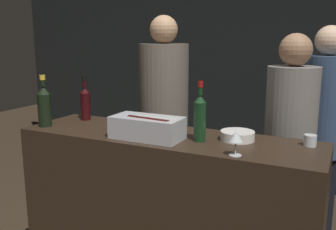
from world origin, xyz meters
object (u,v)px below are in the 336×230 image
object	(u,v)px
bowl_white	(237,135)
person_in_hoodie	(289,145)
candle_votive	(310,140)
red_wine_bottle_black_foil	(85,101)
wine_glass	(236,137)
person_grey_polo	(323,130)
ice_bin_with_bottles	(148,127)
person_blond_tee	(164,120)
champagne_bottle	(44,105)
red_wine_bottle_burgundy	(200,116)

from	to	relation	value
bowl_white	person_in_hoodie	bearing A→B (deg)	64.88
bowl_white	candle_votive	distance (m)	0.39
red_wine_bottle_black_foil	wine_glass	bearing A→B (deg)	-15.89
bowl_white	person_grey_polo	distance (m)	0.95
ice_bin_with_bottles	person_grey_polo	size ratio (longest dim) A/B	0.24
ice_bin_with_bottles	person_blond_tee	bearing A→B (deg)	109.55
wine_glass	person_grey_polo	distance (m)	1.20
bowl_white	champagne_bottle	world-z (taller)	champagne_bottle
person_in_hoodie	bowl_white	bearing A→B (deg)	-175.47
wine_glass	candle_votive	size ratio (longest dim) A/B	1.87
wine_glass	champagne_bottle	world-z (taller)	champagne_bottle
red_wine_bottle_burgundy	person_in_hoodie	world-z (taller)	person_in_hoodie
person_in_hoodie	person_blond_tee	bearing A→B (deg)	117.77
bowl_white	person_blond_tee	world-z (taller)	person_blond_tee
ice_bin_with_bottles	person_grey_polo	distance (m)	1.38
ice_bin_with_bottles	red_wine_bottle_black_foil	world-z (taller)	red_wine_bottle_black_foil
red_wine_bottle_black_foil	person_in_hoodie	size ratio (longest dim) A/B	0.19
ice_bin_with_bottles	wine_glass	size ratio (longest dim) A/B	3.26
person_blond_tee	ice_bin_with_bottles	bearing A→B (deg)	-1.09
ice_bin_with_bottles	champagne_bottle	world-z (taller)	champagne_bottle
red_wine_bottle_burgundy	person_in_hoodie	size ratio (longest dim) A/B	0.21
ice_bin_with_bottles	bowl_white	xyz separation A→B (m)	(0.48, 0.19, -0.04)
ice_bin_with_bottles	bowl_white	size ratio (longest dim) A/B	2.13
ice_bin_with_bottles	person_in_hoodie	distance (m)	0.99
ice_bin_with_bottles	candle_votive	distance (m)	0.90
ice_bin_with_bottles	bowl_white	bearing A→B (deg)	21.86
red_wine_bottle_burgundy	person_in_hoodie	distance (m)	0.77
red_wine_bottle_burgundy	person_grey_polo	xyz separation A→B (m)	(0.59, 0.97, -0.23)
ice_bin_with_bottles	candle_votive	bearing A→B (deg)	16.13
champagne_bottle	red_wine_bottle_burgundy	distance (m)	1.06
bowl_white	champagne_bottle	size ratio (longest dim) A/B	0.57
wine_glass	bowl_white	bearing A→B (deg)	103.79
champagne_bottle	person_grey_polo	world-z (taller)	person_grey_polo
ice_bin_with_bottles	person_blond_tee	world-z (taller)	person_blond_tee
red_wine_bottle_black_foil	red_wine_bottle_burgundy	bearing A→B (deg)	-10.28
ice_bin_with_bottles	red_wine_bottle_black_foil	xyz separation A→B (m)	(-0.65, 0.25, 0.06)
person_grey_polo	red_wine_bottle_black_foil	bearing A→B (deg)	97.00
champagne_bottle	person_grey_polo	bearing A→B (deg)	33.15
ice_bin_with_bottles	candle_votive	world-z (taller)	ice_bin_with_bottles
bowl_white	person_blond_tee	size ratio (longest dim) A/B	0.11
ice_bin_with_bottles	red_wine_bottle_burgundy	world-z (taller)	red_wine_bottle_burgundy
red_wine_bottle_burgundy	person_blond_tee	size ratio (longest dim) A/B	0.19
red_wine_bottle_black_foil	person_in_hoodie	distance (m)	1.44
bowl_white	person_grey_polo	xyz separation A→B (m)	(0.40, 0.85, -0.12)
candle_votive	champagne_bottle	distance (m)	1.66
candle_votive	champagne_bottle	xyz separation A→B (m)	(-1.63, -0.28, 0.11)
bowl_white	person_in_hoodie	xyz separation A→B (m)	(0.22, 0.48, -0.15)
candle_votive	red_wine_bottle_burgundy	size ratio (longest dim) A/B	0.20
wine_glass	person_in_hoodie	size ratio (longest dim) A/B	0.08
red_wine_bottle_burgundy	person_grey_polo	world-z (taller)	person_grey_polo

